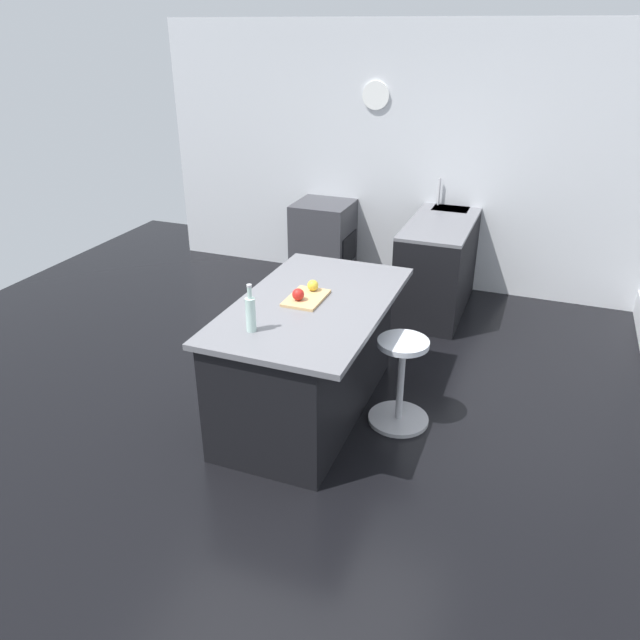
# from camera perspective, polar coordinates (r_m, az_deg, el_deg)

# --- Properties ---
(ground_plane) EXTENTS (7.70, 7.70, 0.00)m
(ground_plane) POSITION_cam_1_polar(r_m,az_deg,el_deg) (4.60, -3.42, -8.75)
(ground_plane) COLOR black
(interior_partition_left) EXTENTS (0.15, 5.24, 2.68)m
(interior_partition_left) POSITION_cam_1_polar(r_m,az_deg,el_deg) (6.71, 7.03, 14.82)
(interior_partition_left) COLOR silver
(interior_partition_left) RESTS_ON ground_plane
(sink_cabinet) EXTENTS (1.98, 0.60, 1.19)m
(sink_cabinet) POSITION_cam_1_polar(r_m,az_deg,el_deg) (6.49, 11.52, 6.02)
(sink_cabinet) COLOR black
(sink_cabinet) RESTS_ON ground_plane
(oven_range) EXTENTS (0.60, 0.61, 0.88)m
(oven_range) POSITION_cam_1_polar(r_m,az_deg,el_deg) (6.82, 0.33, 7.33)
(oven_range) COLOR #38383D
(oven_range) RESTS_ON ground_plane
(kitchen_island) EXTENTS (1.73, 1.00, 0.89)m
(kitchen_island) POSITION_cam_1_polar(r_m,az_deg,el_deg) (4.42, -1.18, -3.37)
(kitchen_island) COLOR black
(kitchen_island) RESTS_ON ground_plane
(stool_by_window) EXTENTS (0.44, 0.44, 0.66)m
(stool_by_window) POSITION_cam_1_polar(r_m,az_deg,el_deg) (4.39, 7.54, -5.97)
(stool_by_window) COLOR #B7B7BC
(stool_by_window) RESTS_ON ground_plane
(cutting_board) EXTENTS (0.36, 0.24, 0.02)m
(cutting_board) POSITION_cam_1_polar(r_m,az_deg,el_deg) (4.24, -1.31, 2.06)
(cutting_board) COLOR tan
(cutting_board) RESTS_ON kitchen_island
(apple_yellow) EXTENTS (0.08, 0.08, 0.08)m
(apple_yellow) POSITION_cam_1_polar(r_m,az_deg,el_deg) (4.32, -0.68, 3.26)
(apple_yellow) COLOR gold
(apple_yellow) RESTS_ON cutting_board
(apple_red) EXTENTS (0.08, 0.08, 0.08)m
(apple_red) POSITION_cam_1_polar(r_m,az_deg,el_deg) (4.17, -2.05, 2.41)
(apple_red) COLOR red
(apple_red) RESTS_ON cutting_board
(water_bottle) EXTENTS (0.06, 0.06, 0.31)m
(water_bottle) POSITION_cam_1_polar(r_m,az_deg,el_deg) (3.78, -6.51, 0.66)
(water_bottle) COLOR silver
(water_bottle) RESTS_ON kitchen_island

